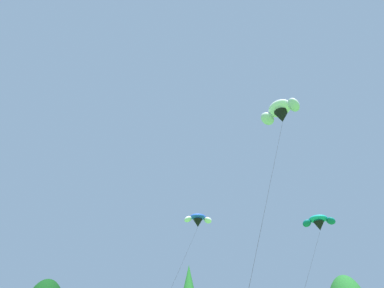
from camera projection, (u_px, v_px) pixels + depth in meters
parafoil_kite_high_blue_white at (198, 220)px, 41.12m from camera, size 7.09×18.92×16.13m
parafoil_kite_mid_white at (280, 112)px, 29.83m from camera, size 8.62×11.76×19.66m
parafoil_kite_far_teal at (319, 222)px, 35.27m from camera, size 10.54×12.40×13.49m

